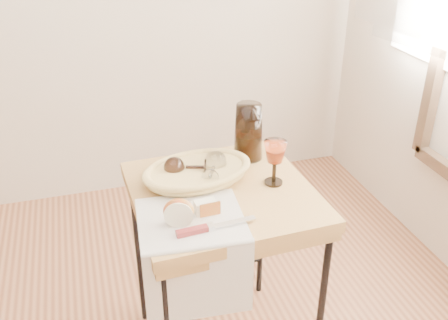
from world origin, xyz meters
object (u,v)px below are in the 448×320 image
object	(u,v)px
side_table	(222,276)
apple_half	(179,211)
goblet_lying_a	(188,167)
wine_goblet	(275,163)
table_knife	(213,226)
goblet_lying_b	(213,168)
tea_towel	(191,219)
bread_basket	(197,174)
pitcher	(248,131)

from	to	relation	value
side_table	apple_half	size ratio (longest dim) A/B	8.21
side_table	goblet_lying_a	bearing A→B (deg)	134.28
wine_goblet	table_knife	world-z (taller)	wine_goblet
apple_half	table_knife	bearing A→B (deg)	-18.22
goblet_lying_b	apple_half	distance (m)	0.27
tea_towel	table_knife	world-z (taller)	table_knife
tea_towel	table_knife	distance (m)	0.08
table_knife	tea_towel	bearing A→B (deg)	122.37
goblet_lying_b	wine_goblet	xyz separation A→B (m)	(0.19, -0.07, 0.03)
bread_basket	goblet_lying_b	bearing A→B (deg)	-32.50
bread_basket	wine_goblet	size ratio (longest dim) A/B	2.14
tea_towel	bread_basket	bearing A→B (deg)	75.63
pitcher	wine_goblet	size ratio (longest dim) A/B	1.57
apple_half	table_knife	size ratio (longest dim) A/B	0.38
table_knife	wine_goblet	bearing A→B (deg)	31.88
apple_half	tea_towel	bearing A→B (deg)	31.19
bread_basket	goblet_lying_a	bearing A→B (deg)	142.74
goblet_lying_b	apple_half	bearing A→B (deg)	167.69
side_table	bread_basket	distance (m)	0.41
wine_goblet	apple_half	bearing A→B (deg)	-158.14
bread_basket	goblet_lying_b	size ratio (longest dim) A/B	2.70
side_table	bread_basket	xyz separation A→B (m)	(-0.06, 0.08, 0.40)
goblet_lying_b	wine_goblet	distance (m)	0.20
side_table	table_knife	bearing A→B (deg)	-113.04
tea_towel	apple_half	size ratio (longest dim) A/B	3.48
goblet_lying_b	goblet_lying_a	bearing A→B (deg)	91.53
tea_towel	wine_goblet	distance (m)	0.35
pitcher	goblet_lying_a	bearing A→B (deg)	-160.57
goblet_lying_a	tea_towel	bearing A→B (deg)	96.50
wine_goblet	apple_half	world-z (taller)	wine_goblet
side_table	table_knife	xyz separation A→B (m)	(-0.09, -0.21, 0.39)
pitcher	wine_goblet	world-z (taller)	pitcher
bread_basket	pitcher	distance (m)	0.26
goblet_lying_b	apple_half	world-z (taller)	same
goblet_lying_b	table_knife	xyz separation A→B (m)	(-0.07, -0.27, -0.04)
goblet_lying_a	wine_goblet	xyz separation A→B (m)	(0.27, -0.11, 0.03)
wine_goblet	table_knife	distance (m)	0.34
tea_towel	bread_basket	distance (m)	0.23
tea_towel	goblet_lying_a	distance (m)	0.24
side_table	goblet_lying_b	distance (m)	0.43
pitcher	tea_towel	bearing A→B (deg)	-133.21
goblet_lying_a	pitcher	bearing A→B (deg)	-141.34
goblet_lying_a	wine_goblet	bearing A→B (deg)	175.94
bread_basket	goblet_lying_a	distance (m)	0.04
table_knife	pitcher	bearing A→B (deg)	53.91
apple_half	side_table	bearing A→B (deg)	54.45
bread_basket	table_knife	distance (m)	0.29
side_table	pitcher	world-z (taller)	pitcher
goblet_lying_a	pitcher	xyz separation A→B (m)	(0.25, 0.10, 0.06)
bread_basket	goblet_lying_a	size ratio (longest dim) A/B	2.92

